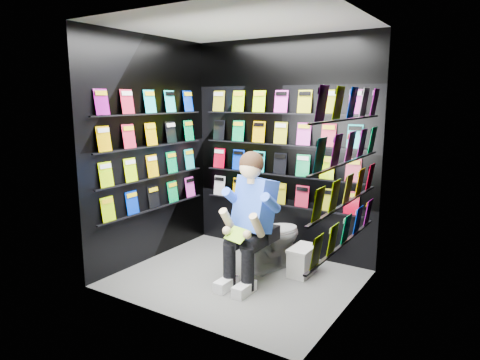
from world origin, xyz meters
The scene contains 14 objects.
floor centered at (0.00, 0.00, 0.00)m, with size 2.40×2.40×0.00m, color slate.
ceiling centered at (0.00, 0.00, 2.60)m, with size 2.40×2.40×0.00m, color white.
wall_back centered at (0.00, 1.00, 1.30)m, with size 2.40×0.04×2.60m, color black.
wall_front centered at (0.00, -1.00, 1.30)m, with size 2.40×0.04×2.60m, color black.
wall_left centered at (-1.20, 0.00, 1.30)m, with size 0.04×2.00×2.60m, color black.
wall_right centered at (1.20, 0.00, 1.30)m, with size 0.04×2.00×2.60m, color black.
comics_back centered at (0.00, 0.97, 1.31)m, with size 2.10×0.06×1.37m, color #C0021F, non-canonical shape.
comics_left centered at (-1.17, 0.00, 1.31)m, with size 0.06×1.70×1.37m, color #C0021F, non-canonical shape.
comics_right centered at (1.17, 0.00, 1.31)m, with size 0.06×1.70×1.37m, color #C0021F, non-canonical shape.
toilet centered at (0.16, 0.50, 0.37)m, with size 0.42×0.75×0.73m, color white.
longbox centered at (0.54, 0.49, 0.14)m, with size 0.21×0.38×0.28m, color silver.
longbox_lid centered at (0.54, 0.49, 0.30)m, with size 0.23×0.40×0.03m, color silver.
reader centered at (0.16, 0.12, 0.80)m, with size 0.57×0.83×1.52m, color blue, non-canonical shape.
held_comic centered at (0.16, -0.23, 0.58)m, with size 0.25×0.01×0.17m, color green.
Camera 1 is at (2.34, -3.60, 1.90)m, focal length 32.00 mm.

